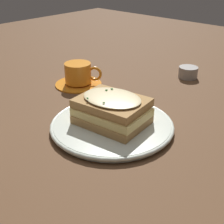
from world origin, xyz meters
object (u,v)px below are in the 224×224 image
at_px(dinner_plate, 112,125).
at_px(condiment_pot, 188,72).
at_px(sandwich, 112,110).
at_px(teacup_with_saucer, 79,76).

relative_size(dinner_plate, condiment_pot, 4.67).
relative_size(dinner_plate, sandwich, 1.66).
relative_size(sandwich, condiment_pot, 2.81).
distance_m(dinner_plate, sandwich, 0.04).
height_order(teacup_with_saucer, condiment_pot, teacup_with_saucer).
distance_m(sandwich, condiment_pot, 0.39).
bearing_deg(condiment_pot, teacup_with_saucer, 142.76).
bearing_deg(teacup_with_saucer, condiment_pot, 19.32).
bearing_deg(sandwich, condiment_pot, 5.60).
height_order(dinner_plate, sandwich, sandwich).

